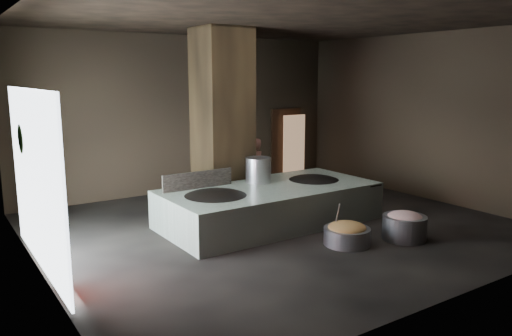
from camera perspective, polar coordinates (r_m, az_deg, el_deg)
floor at (r=11.40m, az=2.42°, el=-6.89°), size 10.00×9.00×0.10m
ceiling at (r=10.94m, az=2.61°, el=16.76°), size 10.00×9.00×0.10m
back_wall at (r=14.83m, az=-8.01°, el=6.12°), size 10.00×0.10×4.50m
front_wall at (r=7.78m, az=22.76°, el=1.52°), size 10.00×0.10×4.50m
left_wall at (r=8.94m, az=-24.60°, el=2.45°), size 0.10×9.00×4.50m
right_wall at (r=14.50m, az=18.90°, el=5.56°), size 0.10×9.00×4.50m
pillar at (r=12.36m, az=-3.86°, el=5.34°), size 1.20×1.20×4.50m
hearth_platform at (r=11.51m, az=1.59°, el=-4.22°), size 4.97×2.42×0.86m
platform_cap at (r=11.42m, az=1.60°, el=-2.35°), size 4.84×2.32×0.03m
wok_left at (r=10.64m, az=-4.64°, el=-3.70°), size 1.56×1.56×0.43m
wok_left_rim at (r=10.63m, az=-4.64°, el=-3.34°), size 1.59×1.59×0.05m
wok_right at (r=12.29m, az=6.60°, el=-1.81°), size 1.45×1.45×0.41m
wok_right_rim at (r=12.27m, az=6.61°, el=-1.49°), size 1.48×1.48×0.05m
stock_pot at (r=11.83m, az=0.26°, el=-0.34°), size 0.60×0.60×0.64m
splash_guard at (r=11.27m, az=-6.65°, el=-1.48°), size 1.72×0.08×0.43m
cook at (r=13.24m, az=-0.18°, el=-0.32°), size 0.70×0.52×1.74m
veg_basin at (r=10.30m, az=10.35°, el=-7.67°), size 0.99×0.99×0.34m
veg_fill at (r=10.25m, az=10.38°, el=-6.73°), size 0.77×0.77×0.24m
ladle at (r=10.19m, az=9.22°, el=-5.61°), size 0.20×0.34×0.66m
meat_basin at (r=10.88m, az=16.59°, el=-6.53°), size 1.04×1.04×0.50m
meat_fill at (r=10.83m, az=16.64°, el=-5.51°), size 0.75×0.75×0.29m
doorway_near at (r=15.43m, az=-3.72°, el=2.07°), size 1.18×0.08×2.38m
doorway_near_glow at (r=15.67m, az=-3.47°, el=2.02°), size 0.77×0.04×1.81m
doorway_far at (r=16.75m, az=3.40°, el=2.74°), size 1.18×0.08×2.38m
doorway_far_glow at (r=16.68m, az=4.36°, el=2.52°), size 0.87×0.04×2.07m
left_opening at (r=9.26m, az=-23.89°, el=-1.34°), size 0.04×4.20×3.10m
pavilion_sliver at (r=8.21m, az=-21.38°, el=-8.00°), size 0.05×0.90×1.70m
tree_silhouette at (r=10.26m, az=-24.68°, el=3.08°), size 0.28×1.10×1.10m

